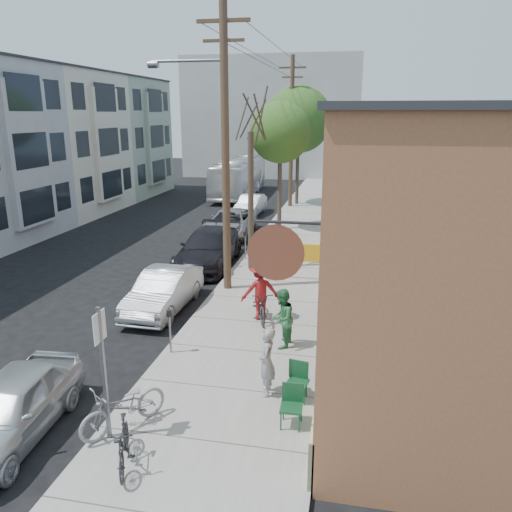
% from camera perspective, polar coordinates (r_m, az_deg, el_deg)
% --- Properties ---
extents(ground, '(120.00, 120.00, 0.00)m').
position_cam_1_polar(ground, '(15.47, -16.90, -9.39)').
color(ground, black).
extents(sidewalk, '(4.50, 58.00, 0.15)m').
position_cam_1_polar(sidewalk, '(24.21, 4.51, 0.68)').
color(sidewalk, '#99948E').
rests_on(sidewalk, ground).
extents(cafe_building, '(6.60, 20.20, 6.61)m').
position_cam_1_polar(cafe_building, '(17.59, 17.81, 4.92)').
color(cafe_building, '#975A38').
rests_on(cafe_building, ground).
extents(apartment_row, '(6.30, 32.00, 9.00)m').
position_cam_1_polar(apartment_row, '(32.33, -24.77, 11.11)').
color(apartment_row, '#98A78D').
rests_on(apartment_row, ground).
extents(end_cap_building, '(18.00, 8.00, 12.00)m').
position_cam_1_polar(end_cap_building, '(54.94, 2.06, 15.51)').
color(end_cap_building, '#AEAEA9').
rests_on(end_cap_building, ground).
extents(sign_post, '(0.07, 0.45, 2.80)m').
position_cam_1_polar(sign_post, '(10.30, -17.11, -11.41)').
color(sign_post, slate).
rests_on(sign_post, sidewalk).
extents(parking_meter_near, '(0.14, 0.14, 1.24)m').
position_cam_1_polar(parking_meter_near, '(13.75, -9.85, -7.69)').
color(parking_meter_near, slate).
rests_on(parking_meter_near, sidewalk).
extents(parking_meter_far, '(0.14, 0.14, 1.24)m').
position_cam_1_polar(parking_meter_far, '(22.22, -1.26, 1.75)').
color(parking_meter_far, slate).
rests_on(parking_meter_far, sidewalk).
extents(utility_pole_near, '(3.57, 0.28, 10.00)m').
position_cam_1_polar(utility_pole_near, '(17.74, -3.72, 12.60)').
color(utility_pole_near, '#503A28').
rests_on(utility_pole_near, sidewalk).
extents(utility_pole_far, '(1.80, 0.28, 10.00)m').
position_cam_1_polar(utility_pole_far, '(35.00, 4.07, 14.14)').
color(utility_pole_far, '#503A28').
rests_on(utility_pole_far, sidewalk).
extents(tree_bare, '(0.24, 0.24, 5.62)m').
position_cam_1_polar(tree_bare, '(20.42, -0.60, 6.15)').
color(tree_bare, '#44392C').
rests_on(tree_bare, sidewalk).
extents(tree_leafy_mid, '(3.30, 3.30, 6.95)m').
position_cam_1_polar(tree_leafy_mid, '(27.74, 2.79, 13.88)').
color(tree_leafy_mid, '#44392C').
rests_on(tree_leafy_mid, sidewalk).
extents(tree_leafy_far, '(4.59, 4.59, 8.19)m').
position_cam_1_polar(tree_leafy_far, '(35.94, 4.88, 15.27)').
color(tree_leafy_far, '#44392C').
rests_on(tree_leafy_far, sidewalk).
extents(patio_chair_a, '(0.58, 0.58, 0.88)m').
position_cam_1_polar(patio_chair_a, '(11.67, 4.74, -14.21)').
color(patio_chair_a, '#134425').
rests_on(patio_chair_a, sidewalk).
extents(patio_chair_b, '(0.52, 0.52, 0.88)m').
position_cam_1_polar(patio_chair_b, '(10.81, 4.07, -16.86)').
color(patio_chair_b, '#134425').
rests_on(patio_chair_b, sidewalk).
extents(patron_grey, '(0.45, 0.63, 1.64)m').
position_cam_1_polar(patron_grey, '(11.67, 1.23, -12.00)').
color(patron_grey, gray).
rests_on(patron_grey, sidewalk).
extents(patron_green, '(0.71, 0.87, 1.68)m').
position_cam_1_polar(patron_green, '(13.90, 2.99, -7.14)').
color(patron_green, '#338049').
rests_on(patron_green, sidewalk).
extents(cyclist, '(1.38, 1.08, 1.88)m').
position_cam_1_polar(cyclist, '(15.68, 0.50, -3.99)').
color(cyclist, maroon).
rests_on(cyclist, sidewalk).
extents(cyclist_bike, '(1.23, 1.99, 0.99)m').
position_cam_1_polar(cyclist_bike, '(15.84, 0.50, -5.51)').
color(cyclist_bike, black).
rests_on(cyclist_bike, sidewalk).
extents(parked_bike_a, '(0.93, 1.56, 0.90)m').
position_cam_1_polar(parked_bike_a, '(10.09, -14.91, -20.03)').
color(parked_bike_a, black).
rests_on(parked_bike_a, sidewalk).
extents(parked_bike_b, '(1.67, 1.99, 1.02)m').
position_cam_1_polar(parked_bike_b, '(11.01, -14.88, -16.31)').
color(parked_bike_b, gray).
rests_on(parked_bike_b, sidewalk).
extents(car_0, '(1.91, 4.11, 1.36)m').
position_cam_1_polar(car_0, '(11.72, -26.31, -15.30)').
color(car_0, silver).
rests_on(car_0, ground).
extents(car_1, '(1.54, 4.21, 1.38)m').
position_cam_1_polar(car_1, '(17.13, -10.51, -3.94)').
color(car_1, '#B8BBC1').
rests_on(car_1, ground).
extents(car_2, '(2.38, 5.46, 1.56)m').
position_cam_1_polar(car_2, '(21.85, -5.45, 0.89)').
color(car_2, black).
rests_on(car_2, ground).
extents(car_3, '(2.46, 5.07, 1.39)m').
position_cam_1_polar(car_3, '(27.32, -2.97, 3.81)').
color(car_3, '#98999F').
rests_on(car_3, ground).
extents(car_4, '(1.51, 3.97, 1.29)m').
position_cam_1_polar(car_4, '(33.07, -0.59, 5.88)').
color(car_4, '#A4A7AC').
rests_on(car_4, ground).
extents(bus, '(2.74, 10.80, 2.99)m').
position_cam_1_polar(bus, '(40.79, -1.94, 9.01)').
color(bus, white).
rests_on(bus, ground).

